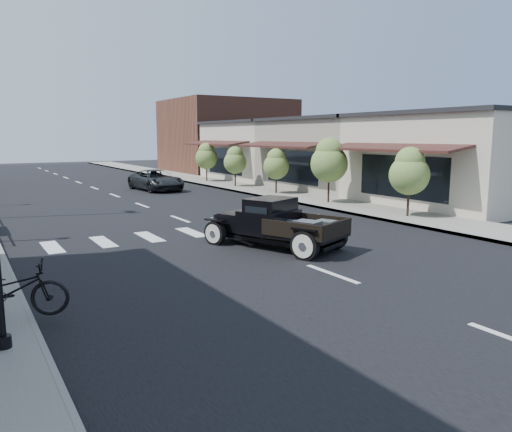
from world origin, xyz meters
TOP-DOWN VIEW (x-y plane):
  - ground at (0.00, 0.00)m, footprint 120.00×120.00m
  - road at (0.00, 15.00)m, footprint 14.00×80.00m
  - road_markings at (0.00, 10.00)m, footprint 12.00×60.00m
  - sidewalk_right at (8.50, 15.00)m, footprint 3.00×80.00m
  - storefront_near at (15.00, 4.00)m, footprint 10.00×9.00m
  - storefront_mid at (15.00, 13.00)m, footprint 10.00×9.00m
  - storefront_far at (15.00, 22.00)m, footprint 10.00×9.00m
  - far_building_right at (15.50, 32.00)m, footprint 11.00×10.00m
  - small_tree_a at (8.30, 2.03)m, footprint 1.69×1.69m
  - small_tree_b at (8.30, 7.30)m, footprint 1.90×1.90m
  - small_tree_c at (8.30, 12.17)m, footprint 1.53×1.53m
  - small_tree_d at (8.30, 17.23)m, footprint 1.55×1.55m
  - small_tree_e at (8.30, 21.72)m, footprint 1.66×1.66m
  - hotrod_pickup at (0.49, 0.36)m, footprint 3.76×5.11m
  - second_car at (3.12, 18.50)m, footprint 2.61×4.96m
  - motorcycle at (-7.35, -2.61)m, footprint 2.16×1.27m

SIDE VIEW (x-z plane):
  - ground at x=0.00m, z-range 0.00..0.00m
  - road_markings at x=0.00m, z-range -0.03..0.03m
  - road at x=0.00m, z-range 0.00..0.02m
  - sidewalk_right at x=8.50m, z-range 0.00..0.15m
  - second_car at x=3.12m, z-range 0.00..1.33m
  - motorcycle at x=-7.35m, z-range 0.15..1.22m
  - hotrod_pickup at x=0.49m, z-range 0.00..1.61m
  - small_tree_c at x=8.30m, z-range 0.15..2.70m
  - small_tree_d at x=8.30m, z-range 0.15..2.73m
  - small_tree_e at x=8.30m, z-range 0.15..2.92m
  - small_tree_a at x=8.30m, z-range 0.15..2.96m
  - small_tree_b at x=8.30m, z-range 0.15..3.32m
  - storefront_near at x=15.00m, z-range 0.00..4.50m
  - storefront_mid at x=15.00m, z-range 0.00..4.50m
  - storefront_far at x=15.00m, z-range 0.00..4.50m
  - far_building_right at x=15.50m, z-range 0.00..7.00m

